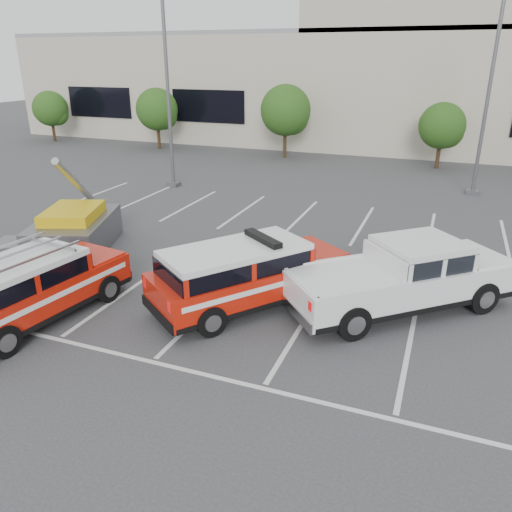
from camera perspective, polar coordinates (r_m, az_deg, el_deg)
The scene contains 13 objects.
ground at distance 13.98m, azimuth -5.51°, elevation -5.91°, with size 120.00×120.00×0.00m, color #363639.
stall_markings at distance 17.73m, azimuth 0.95°, elevation 0.39°, with size 23.00×15.00×0.01m, color silver.
convention_building at distance 43.25m, azimuth 14.69°, elevation 18.80°, with size 60.00×16.99×13.20m.
tree_far_left at distance 45.22m, azimuth -22.30°, elevation 15.20°, with size 2.77×2.77×3.99m.
tree_left at distance 39.12m, azimuth -11.10°, elevation 15.96°, with size 3.07×3.07×4.42m.
tree_mid_left at distance 34.87m, azimuth 3.56°, elevation 16.09°, with size 3.37×3.37×4.85m.
tree_mid_right at distance 33.28m, azimuth 20.63°, elevation 13.59°, with size 2.77×2.77×3.99m.
light_pole_left at distance 26.80m, azimuth -10.08°, elevation 18.72°, with size 0.90×0.60×10.24m.
light_pole_mid at distance 27.06m, azimuth 25.14°, elevation 17.12°, with size 0.90×0.60×10.24m.
fire_chief_suv at distance 13.76m, azimuth -0.86°, elevation -2.57°, with size 4.94×5.67×1.96m.
white_pickup at distance 14.15m, azimuth 16.27°, elevation -2.96°, with size 6.09×5.73×1.91m.
ladder_suv at distance 14.24m, azimuth -24.33°, elevation -3.78°, with size 2.69×5.28×1.99m.
utility_rig at distance 18.97m, azimuth -20.42°, elevation 2.62°, with size 3.61×4.75×3.46m.
Camera 1 is at (5.71, -11.00, 6.47)m, focal length 35.00 mm.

